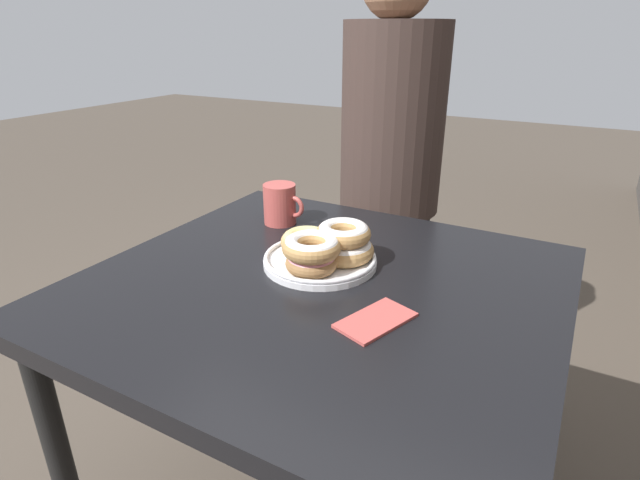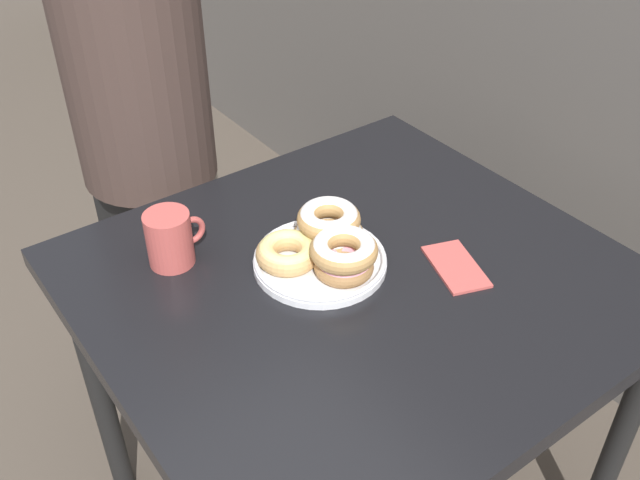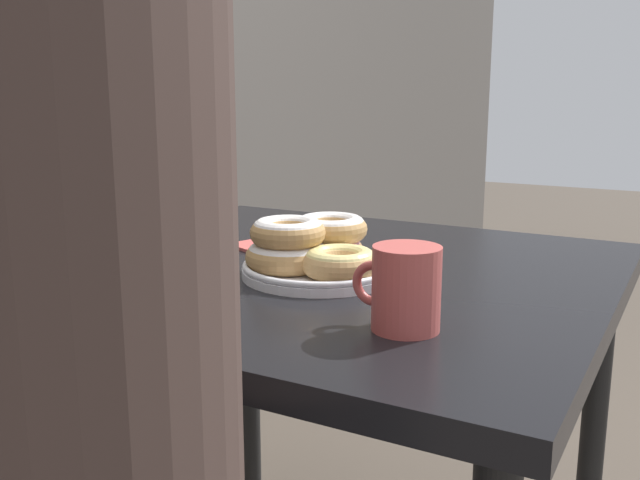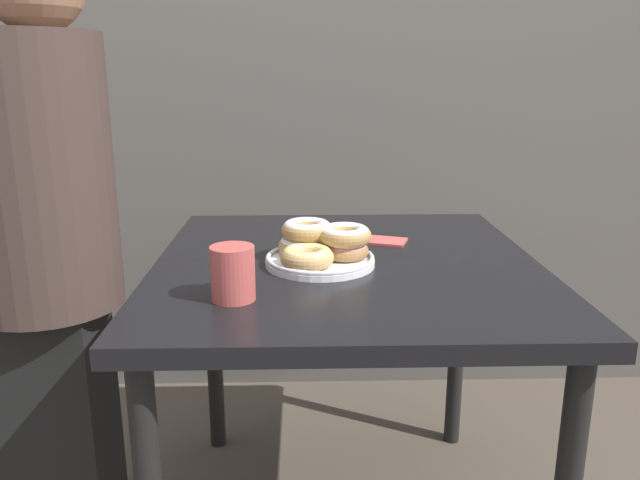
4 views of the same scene
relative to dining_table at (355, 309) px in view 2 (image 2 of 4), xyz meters
name	(u,v)px [view 2 (image 2 of 4)]	position (x,y,z in m)	size (l,w,h in m)	color
dining_table	(355,309)	(0.00, 0.00, 0.00)	(0.90, 0.96, 0.77)	black
donut_plate	(324,246)	(-0.06, -0.03, 0.13)	(0.27, 0.27, 0.10)	white
coffee_mug	(168,239)	(-0.24, -0.26, 0.14)	(0.09, 0.12, 0.11)	#B74C47
person_figure	(145,142)	(-0.67, -0.11, 0.10)	(0.34, 0.32, 1.47)	black
napkin	(456,267)	(0.09, 0.16, 0.09)	(0.16, 0.12, 0.01)	#BC4C47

